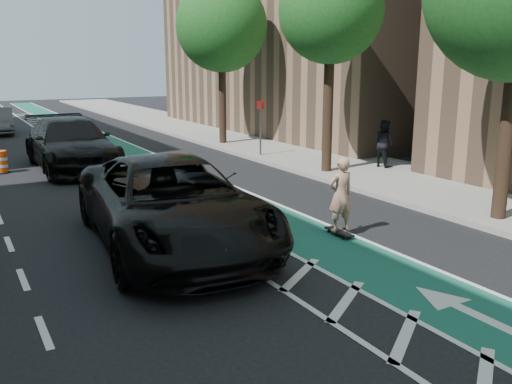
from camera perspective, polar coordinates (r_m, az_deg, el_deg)
ground at (r=9.94m, az=-2.63°, el=-10.30°), size 120.00×120.00×0.00m
bike_lane at (r=19.88m, az=-8.12°, el=1.61°), size 2.00×90.00×0.01m
buffer_strip at (r=19.39m, az=-12.24°, el=1.14°), size 1.40×90.00×0.01m
sidewalk_right at (r=23.01m, az=7.09°, el=3.40°), size 5.00×90.00×0.15m
curb_right at (r=21.65m, az=1.88°, el=2.89°), size 0.12×90.00×0.16m
tree_r_c at (r=20.20m, az=7.30°, el=18.26°), size 4.20×4.20×7.90m
tree_r_d at (r=27.02m, az=-3.40°, el=17.05°), size 4.20×4.20×7.90m
sign_post at (r=23.44m, az=0.48°, el=6.83°), size 0.35×0.08×2.47m
skateboard at (r=13.05m, az=8.75°, el=-4.16°), size 0.30×0.91×0.12m
skateboarder at (r=12.81m, az=8.89°, el=-0.28°), size 0.67×0.46×1.78m
suv_near at (r=12.12m, az=-8.90°, el=-1.18°), size 3.88×7.34×1.97m
suv_far at (r=22.35m, az=-18.91°, el=4.84°), size 2.80×6.76×1.96m
pedestrian at (r=21.29m, az=13.29°, el=5.01°), size 0.80×0.96×1.80m
barrel_b at (r=22.47m, az=-25.28°, el=2.82°), size 0.61×0.61×0.84m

